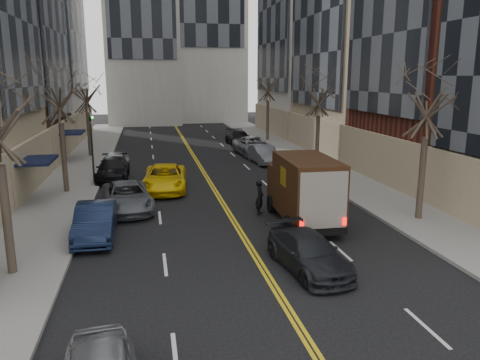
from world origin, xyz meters
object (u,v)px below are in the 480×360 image
object	(u,v)px
pedestrian	(260,197)
taxi	(165,178)
observer_sedan	(308,252)
ups_truck	(303,190)

from	to	relation	value
pedestrian	taxi	bearing A→B (deg)	60.73
taxi	observer_sedan	bearing A→B (deg)	-65.78
taxi	pedestrian	bearing A→B (deg)	-48.40
observer_sedan	taxi	xyz separation A→B (m)	(-4.58, 13.17, 0.11)
taxi	pedestrian	xyz separation A→B (m)	(4.51, -6.08, 0.11)
pedestrian	ups_truck	bearing A→B (deg)	-113.09
ups_truck	pedestrian	world-z (taller)	ups_truck
ups_truck	taxi	size ratio (longest dim) A/B	1.09
observer_sedan	pedestrian	size ratio (longest dim) A/B	2.70
ups_truck	taxi	xyz separation A→B (m)	(-6.18, 7.89, -0.87)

